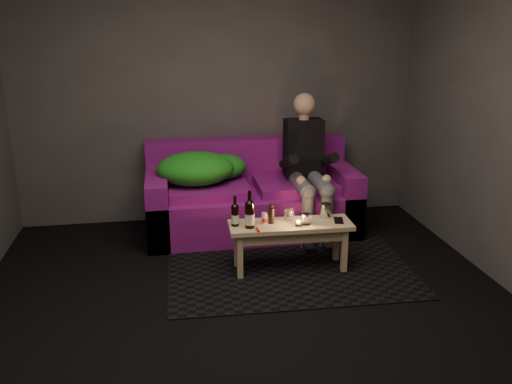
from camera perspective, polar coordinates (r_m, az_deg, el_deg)
floor at (r=3.76m, az=0.03°, el=-14.25°), size 4.50×4.50×0.00m
room at (r=3.67m, az=-1.22°, el=12.28°), size 4.50×4.50×4.50m
rug at (r=4.62m, az=3.41°, el=-7.78°), size 2.04×1.51×0.01m
sofa at (r=5.30m, az=-0.55°, el=-0.76°), size 1.99×0.90×0.86m
green_blanket at (r=5.14m, az=-5.93°, el=2.47°), size 0.88×0.60×0.30m
person at (r=5.14m, az=5.41°, el=2.99°), size 0.36×0.83×1.33m
coffee_table at (r=4.44m, az=3.64°, el=-4.18°), size 1.01×0.35×0.41m
beer_bottle_a at (r=4.32m, az=-2.22°, el=-2.42°), size 0.06×0.06×0.25m
beer_bottle_b at (r=4.27m, az=-0.67°, el=-2.35°), size 0.08×0.08×0.31m
salt_shaker at (r=4.38m, az=0.89°, el=-2.78°), size 0.05×0.05×0.09m
pepper_mill at (r=4.38m, az=1.61°, el=-2.52°), size 0.05×0.05×0.13m
tumbler_back at (r=4.45m, az=3.54°, el=-2.47°), size 0.08×0.08×0.10m
tealight at (r=4.36m, az=4.50°, el=-3.28°), size 0.06×0.06×0.05m
tumbler_front at (r=4.38m, az=5.30°, el=-2.85°), size 0.08×0.08×0.09m
steel_cup at (r=4.54m, az=7.33°, el=-1.95°), size 0.12×0.12×0.12m
smartphone at (r=4.50m, az=8.69°, el=-2.97°), size 0.11×0.16×0.01m
red_lighter at (r=4.25m, az=0.16°, el=-3.99°), size 0.03×0.08×0.01m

